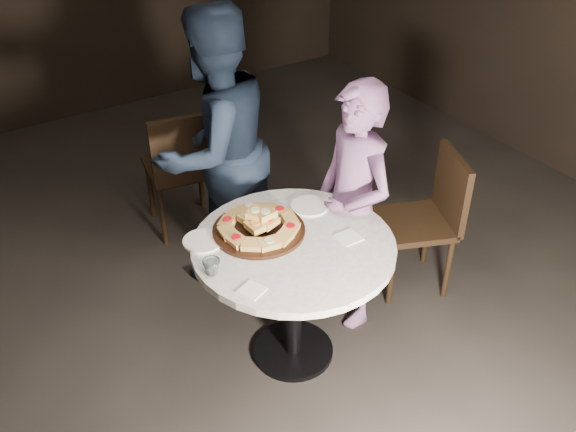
{
  "coord_description": "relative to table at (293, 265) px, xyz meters",
  "views": [
    {
      "loc": [
        -1.28,
        -2.21,
        2.62
      ],
      "look_at": [
        0.11,
        -0.08,
        0.88
      ],
      "focal_mm": 40.0,
      "sensor_mm": 36.0,
      "label": 1
    }
  ],
  "objects": [
    {
      "name": "chair_far",
      "position": [
        0.03,
        1.36,
        -0.08
      ],
      "size": [
        0.5,
        0.52,
        0.92
      ],
      "rotation": [
        0.0,
        0.0,
        2.96
      ],
      "color": "black",
      "rests_on": "ground"
    },
    {
      "name": "water_glass",
      "position": [
        -0.44,
        0.01,
        0.18
      ],
      "size": [
        0.09,
        0.09,
        0.08
      ],
      "primitive_type": "imported",
      "rotation": [
        0.0,
        0.0,
        -0.05
      ],
      "color": "silver",
      "rests_on": "table"
    },
    {
      "name": "focaccia_pile",
      "position": [
        -0.09,
        0.17,
        0.19
      ],
      "size": [
        0.41,
        0.41,
        0.11
      ],
      "rotation": [
        0.0,
        0.0,
        0.29
      ],
      "color": "tan",
      "rests_on": "serving_board"
    },
    {
      "name": "diner_navy",
      "position": [
        0.04,
        0.89,
        0.23
      ],
      "size": [
        0.95,
        0.82,
        1.69
      ],
      "primitive_type": "imported",
      "rotation": [
        0.0,
        0.0,
        3.38
      ],
      "color": "#151F32",
      "rests_on": "ground"
    },
    {
      "name": "plate_left",
      "position": [
        -0.36,
        0.25,
        0.15
      ],
      "size": [
        0.25,
        0.25,
        0.01
      ],
      "primitive_type": "cylinder",
      "rotation": [
        0.0,
        0.0,
        -0.29
      ],
      "color": "white",
      "rests_on": "table"
    },
    {
      "name": "plate_right",
      "position": [
        0.25,
        0.22,
        0.15
      ],
      "size": [
        0.23,
        0.23,
        0.01
      ],
      "primitive_type": "cylinder",
      "rotation": [
        0.0,
        0.0,
        -0.15
      ],
      "color": "white",
      "rests_on": "table"
    },
    {
      "name": "napkin_near",
      "position": [
        -0.35,
        -0.19,
        0.14
      ],
      "size": [
        0.13,
        0.13,
        0.01
      ],
      "primitive_type": "cube",
      "rotation": [
        0.0,
        0.0,
        0.4
      ],
      "color": "white",
      "rests_on": "table"
    },
    {
      "name": "napkin_far",
      "position": [
        0.25,
        -0.11,
        0.14
      ],
      "size": [
        0.11,
        0.11,
        0.01
      ],
      "primitive_type": "cube",
      "rotation": [
        0.0,
        0.0,
        -0.0
      ],
      "color": "white",
      "rests_on": "table"
    },
    {
      "name": "chair_right",
      "position": [
        1.02,
        0.08,
        -0.11
      ],
      "size": [
        0.55,
        0.54,
        0.88
      ],
      "rotation": [
        0.0,
        0.0,
        -1.97
      ],
      "color": "black",
      "rests_on": "ground"
    },
    {
      "name": "serving_board",
      "position": [
        -0.09,
        0.17,
        0.15
      ],
      "size": [
        0.51,
        0.51,
        0.02
      ],
      "primitive_type": "cylinder",
      "rotation": [
        0.0,
        0.0,
        0.1
      ],
      "color": "black",
      "rests_on": "table"
    },
    {
      "name": "floor",
      "position": [
        -0.11,
        0.13,
        -0.61
      ],
      "size": [
        7.0,
        7.0,
        0.0
      ],
      "primitive_type": "plane",
      "color": "black",
      "rests_on": "ground"
    },
    {
      "name": "diner_teal",
      "position": [
        0.46,
        0.12,
        0.11
      ],
      "size": [
        0.34,
        0.52,
        1.43
      ],
      "primitive_type": "imported",
      "rotation": [
        0.0,
        0.0,
        -1.57
      ],
      "color": "slate",
      "rests_on": "ground"
    },
    {
      "name": "table",
      "position": [
        0.0,
        0.0,
        0.0
      ],
      "size": [
        1.12,
        1.12,
        0.75
      ],
      "rotation": [
        0.0,
        0.0,
        -0.13
      ],
      "color": "black",
      "rests_on": "ground"
    }
  ]
}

